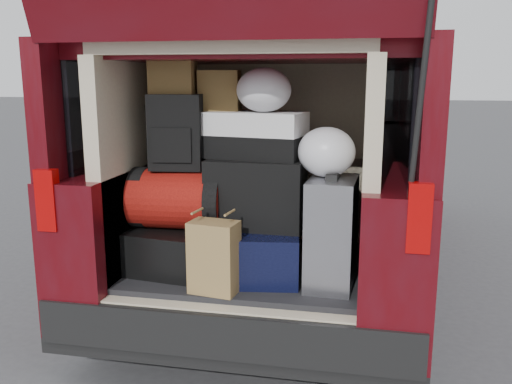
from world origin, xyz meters
TOP-DOWN VIEW (x-y plane):
  - ground at (0.00, 0.00)m, footprint 80.00×80.00m
  - minivan at (0.00, 1.86)m, footprint 1.90×5.35m
  - load_floor at (0.00, 0.28)m, footprint 1.24×1.05m
  - black_hardshell at (-0.38, 0.18)m, footprint 0.50×0.64m
  - navy_hardshell at (0.05, 0.15)m, footprint 0.57×0.66m
  - silver_roller at (0.48, 0.04)m, footprint 0.25×0.38m
  - kraft_bag at (-0.08, -0.17)m, footprint 0.25×0.18m
  - red_duffel at (-0.36, 0.12)m, footprint 0.51×0.34m
  - black_soft_case at (0.07, 0.15)m, footprint 0.52×0.32m
  - backpack at (-0.36, 0.13)m, footprint 0.30×0.20m
  - twotone_duffel at (0.04, 0.21)m, footprint 0.58×0.37m
  - grocery_sack_lower at (-0.39, 0.18)m, footprint 0.25×0.21m
  - grocery_sack_upper at (-0.16, 0.28)m, footprint 0.23×0.20m
  - plastic_bag_center at (0.10, 0.17)m, footprint 0.32×0.30m
  - plastic_bag_right at (0.44, 0.09)m, footprint 0.31×0.29m

SIDE VIEW (x-z plane):
  - ground at x=0.00m, z-range 0.00..0.00m
  - load_floor at x=0.00m, z-range 0.00..0.55m
  - black_hardshell at x=-0.38m, z-range 0.55..0.79m
  - navy_hardshell at x=0.05m, z-range 0.55..0.81m
  - kraft_bag at x=-0.08m, z-range 0.55..0.91m
  - silver_roller at x=0.48m, z-range 0.55..1.11m
  - minivan at x=0.00m, z-range -0.47..2.29m
  - red_duffel at x=-0.36m, z-range 0.79..1.11m
  - black_soft_case at x=0.07m, z-range 0.81..1.18m
  - plastic_bag_right at x=0.44m, z-range 1.11..1.36m
  - twotone_duffel at x=0.04m, z-range 1.18..1.42m
  - backpack at x=-0.36m, z-range 1.11..1.51m
  - grocery_sack_upper at x=-0.16m, z-range 1.42..1.64m
  - plastic_bag_center at x=0.10m, z-range 1.42..1.65m
  - grocery_sack_lower at x=-0.39m, z-range 1.51..1.72m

